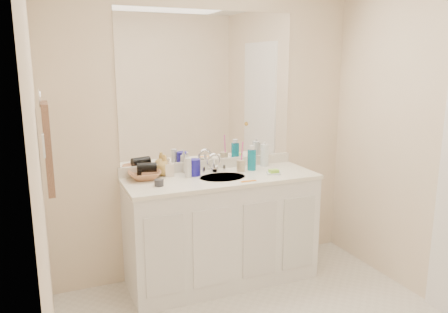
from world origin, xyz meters
TOP-DOWN VIEW (x-y plane):
  - wall_back at (0.00, 1.30)m, footprint 2.60×0.02m
  - wall_left at (-1.30, 0.00)m, footprint 0.02×2.60m
  - vanity_cabinet at (0.00, 1.02)m, footprint 1.50×0.55m
  - countertop at (0.00, 1.02)m, footprint 1.52×0.57m
  - backsplash at (0.00, 1.29)m, footprint 1.52×0.03m
  - sink_basin at (0.00, 1.00)m, footprint 0.37×0.37m
  - faucet at (0.00, 1.18)m, footprint 0.02×0.02m
  - mirror at (0.00, 1.29)m, footprint 1.48×0.01m
  - blue_mug at (-0.19, 1.13)m, footprint 0.12×0.12m
  - tan_cup at (0.21, 1.11)m, footprint 0.08×0.08m
  - toothbrush at (0.22, 1.11)m, footprint 0.01×0.04m
  - mouthwash_bottle at (0.31, 1.12)m, footprint 0.09×0.09m
  - clear_pump_bottle at (0.48, 1.21)m, footprint 0.08×0.08m
  - soap_dish at (0.42, 0.93)m, footprint 0.13×0.12m
  - green_soap at (0.42, 0.93)m, footprint 0.07×0.05m
  - orange_comb at (0.13, 0.81)m, footprint 0.12×0.03m
  - dark_jar at (-0.52, 0.95)m, footprint 0.09×0.09m
  - extra_white_bottle at (-0.25, 1.10)m, footprint 0.05×0.05m
  - soap_bottle_white at (-0.21, 1.24)m, footprint 0.08×0.08m
  - soap_bottle_cream at (-0.37, 1.20)m, footprint 0.08×0.08m
  - soap_bottle_yellow at (-0.40, 1.24)m, footprint 0.15×0.15m
  - wicker_basket at (-0.58, 1.18)m, footprint 0.27×0.27m
  - hair_dryer at (-0.56, 1.18)m, footprint 0.16×0.10m
  - towel_ring at (-1.27, 0.77)m, footprint 0.01×0.11m
  - hand_towel at (-1.25, 0.77)m, footprint 0.04×0.32m
  - switch_plate at (-1.27, 0.57)m, footprint 0.01×0.08m

SIDE VIEW (x-z plane):
  - vanity_cabinet at x=0.00m, z-range 0.00..0.85m
  - countertop at x=0.00m, z-range 0.85..0.88m
  - sink_basin at x=0.00m, z-range 0.86..0.88m
  - orange_comb at x=0.13m, z-range 0.88..0.89m
  - soap_dish at x=0.42m, z-range 0.88..0.89m
  - dark_jar at x=-0.52m, z-range 0.88..0.93m
  - green_soap at x=0.42m, z-range 0.89..0.92m
  - wicker_basket at x=-0.58m, z-range 0.88..0.94m
  - backsplash at x=0.00m, z-range 0.88..0.96m
  - tan_cup at x=0.21m, z-range 0.88..0.97m
  - faucet at x=0.00m, z-range 0.88..0.99m
  - blue_mug at x=-0.19m, z-range 0.88..1.01m
  - soap_bottle_cream at x=-0.37m, z-range 0.88..1.03m
  - extra_white_bottle at x=-0.25m, z-range 0.88..1.03m
  - soap_bottle_yellow at x=-0.40m, z-range 0.88..1.04m
  - mouthwash_bottle at x=0.31m, z-range 0.88..1.05m
  - soap_bottle_white at x=-0.21m, z-range 0.88..1.05m
  - hair_dryer at x=-0.56m, z-range 0.93..1.01m
  - clear_pump_bottle at x=0.48m, z-range 0.88..1.07m
  - toothbrush at x=0.22m, z-range 0.93..1.13m
  - wall_back at x=0.00m, z-range 0.00..2.40m
  - wall_left at x=-1.30m, z-range 0.00..2.40m
  - hand_towel at x=-1.25m, z-range 0.98..1.52m
  - switch_plate at x=-1.27m, z-range 1.24..1.36m
  - towel_ring at x=-1.27m, z-range 1.49..1.61m
  - mirror at x=0.00m, z-range 0.96..2.16m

